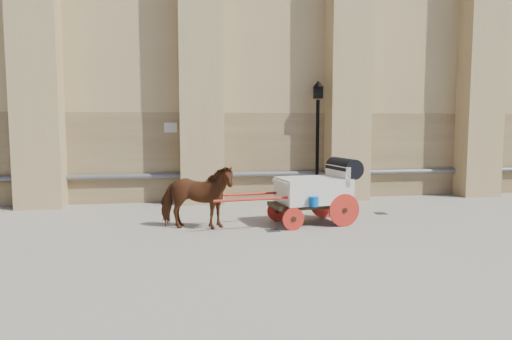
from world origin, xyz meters
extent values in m
plane|color=gray|center=(0.00, 0.00, 0.00)|extent=(90.00, 90.00, 0.00)
cube|color=#9B8157|center=(2.00, 4.15, 1.50)|extent=(44.00, 0.35, 3.00)
cylinder|color=#59595B|center=(2.00, 3.88, 0.90)|extent=(42.00, 0.18, 0.18)
cube|color=beige|center=(-2.00, 3.97, 2.50)|extent=(0.42, 0.04, 0.32)
imported|color=#5B2D14|center=(-1.32, -0.19, 0.80)|extent=(2.04, 1.27, 1.60)
cube|color=black|center=(1.62, -0.05, 0.51)|extent=(2.16, 1.20, 0.11)
cube|color=beige|center=(1.71, -0.04, 0.88)|extent=(1.91, 1.39, 0.65)
cube|color=beige|center=(2.40, 0.05, 1.26)|extent=(0.30, 1.17, 0.51)
cube|color=beige|center=(0.93, -0.15, 1.12)|extent=(0.46, 1.06, 0.09)
cylinder|color=black|center=(2.59, 0.08, 1.44)|extent=(0.68, 1.22, 0.52)
cylinder|color=red|center=(2.39, -0.53, 0.42)|extent=(0.84, 0.17, 0.84)
cylinder|color=red|center=(2.23, 0.61, 0.42)|extent=(0.84, 0.17, 0.84)
cylinder|color=red|center=(1.01, -0.72, 0.28)|extent=(0.56, 0.13, 0.56)
cylinder|color=red|center=(0.85, 0.42, 0.28)|extent=(0.56, 0.13, 0.56)
cylinder|color=red|center=(0.16, -0.68, 0.79)|extent=(2.22, 0.37, 0.07)
cylinder|color=red|center=(0.04, 0.15, 0.79)|extent=(2.22, 0.37, 0.07)
cylinder|color=#0556B3|center=(1.52, -0.72, 0.70)|extent=(0.24, 0.24, 0.24)
cylinder|color=black|center=(2.90, 3.48, 1.71)|extent=(0.11, 0.11, 3.43)
cone|color=black|center=(2.90, 3.48, 0.17)|extent=(0.34, 0.34, 0.34)
cube|color=black|center=(2.90, 3.48, 3.67)|extent=(0.27, 0.27, 0.40)
cone|color=black|center=(2.90, 3.48, 3.95)|extent=(0.38, 0.38, 0.23)
cube|color=black|center=(0.50, -0.69, 0.01)|extent=(0.34, 0.34, 0.01)
cube|color=black|center=(4.06, 0.93, 0.01)|extent=(0.35, 0.35, 0.01)
camera|label=1|loc=(-1.72, -11.43, 2.56)|focal=32.00mm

